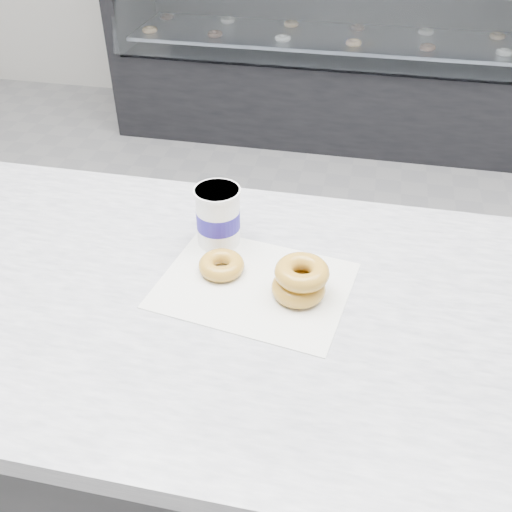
{
  "coord_description": "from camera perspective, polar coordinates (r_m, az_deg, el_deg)",
  "views": [
    {
      "loc": [
        0.34,
        -1.34,
        1.58
      ],
      "look_at": [
        0.17,
        -0.53,
        0.95
      ],
      "focal_mm": 40.0,
      "sensor_mm": 36.0,
      "label": 1
    }
  ],
  "objects": [
    {
      "name": "ground",
      "position": [
        2.1,
        -1.55,
        -11.52
      ],
      "size": [
        5.0,
        5.0,
        0.0
      ],
      "primitive_type": "plane",
      "color": "gray",
      "rests_on": "ground"
    },
    {
      "name": "donut_stack",
      "position": [
        1.01,
        4.44,
        -2.41
      ],
      "size": [
        0.14,
        0.14,
        0.07
      ],
      "color": "#B68F32",
      "rests_on": "wax_paper"
    },
    {
      "name": "donut_single",
      "position": [
        1.07,
        -3.48,
        -0.91
      ],
      "size": [
        0.11,
        0.11,
        0.03
      ],
      "primitive_type": "torus",
      "rotation": [
        0.0,
        0.0,
        -0.3
      ],
      "color": "#B68F32",
      "rests_on": "wax_paper"
    },
    {
      "name": "wax_paper",
      "position": [
        1.05,
        -0.18,
        -2.91
      ],
      "size": [
        0.38,
        0.31,
        0.0
      ],
      "primitive_type": "cube",
      "rotation": [
        0.0,
        0.0,
        -0.15
      ],
      "color": "silver",
      "rests_on": "counter"
    },
    {
      "name": "coffee_cup",
      "position": [
        1.12,
        -3.81,
        4.01
      ],
      "size": [
        0.09,
        0.09,
        0.12
      ],
      "rotation": [
        0.0,
        0.0,
        -0.0
      ],
      "color": "white",
      "rests_on": "counter"
    },
    {
      "name": "display_case",
      "position": [
        3.64,
        6.45,
        19.67
      ],
      "size": [
        2.4,
        0.74,
        1.25
      ],
      "color": "black",
      "rests_on": "ground"
    },
    {
      "name": "counter",
      "position": [
        1.39,
        -7.81,
        -17.33
      ],
      "size": [
        3.06,
        0.76,
        0.9
      ],
      "color": "#333335",
      "rests_on": "ground"
    }
  ]
}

